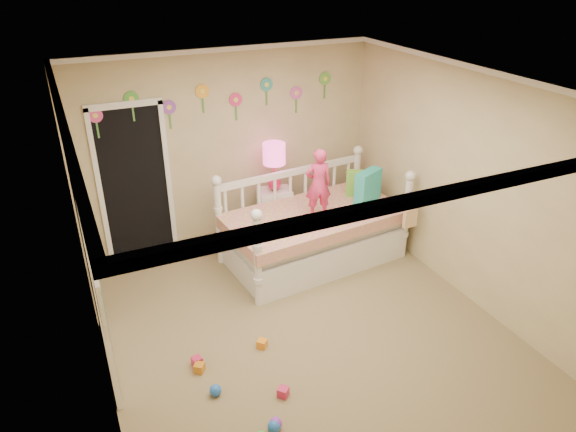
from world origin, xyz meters
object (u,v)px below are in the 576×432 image
table_lamp (274,160)px  daybed (313,217)px  nightstand (275,214)px  child (318,184)px

table_lamp → daybed: bearing=-72.7°
daybed → nightstand: size_ratio=3.08×
daybed → table_lamp: (-0.22, 0.72, 0.56)m
daybed → table_lamp: bearing=101.7°
table_lamp → nightstand: bearing=63.4°
daybed → child: size_ratio=2.56×
daybed → child: 0.53m
daybed → nightstand: (-0.22, 0.72, -0.25)m
daybed → table_lamp: table_lamp is taller
nightstand → child: bearing=-66.7°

